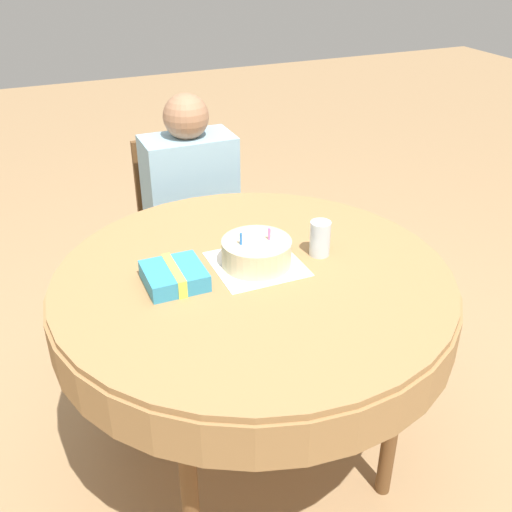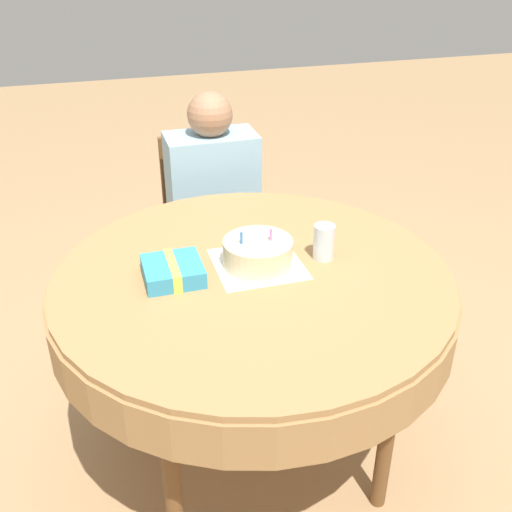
# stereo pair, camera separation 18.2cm
# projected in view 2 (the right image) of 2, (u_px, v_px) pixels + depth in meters

# --- Properties ---
(ground_plane) EXTENTS (12.00, 12.00, 0.00)m
(ground_plane) POSITION_uv_depth(u_px,v_px,m) (253.00, 449.00, 2.21)
(ground_plane) COLOR #A37F56
(dining_table) EXTENTS (1.24, 1.24, 0.76)m
(dining_table) POSITION_uv_depth(u_px,v_px,m) (253.00, 297.00, 1.87)
(dining_table) COLOR #9E7547
(dining_table) RESTS_ON ground_plane
(chair) EXTENTS (0.44, 0.44, 0.86)m
(chair) POSITION_uv_depth(u_px,v_px,m) (211.00, 224.00, 2.79)
(chair) COLOR brown
(chair) RESTS_ON ground_plane
(person) EXTENTS (0.39, 0.31, 1.10)m
(person) POSITION_uv_depth(u_px,v_px,m) (214.00, 194.00, 2.62)
(person) COLOR #9E7051
(person) RESTS_ON ground_plane
(napkin) EXTENTS (0.27, 0.27, 0.00)m
(napkin) POSITION_uv_depth(u_px,v_px,m) (258.00, 264.00, 1.87)
(napkin) COLOR white
(napkin) RESTS_ON dining_table
(birthday_cake) EXTENTS (0.22, 0.22, 0.12)m
(birthday_cake) POSITION_uv_depth(u_px,v_px,m) (258.00, 252.00, 1.85)
(birthday_cake) COLOR beige
(birthday_cake) RESTS_ON dining_table
(drinking_glass) EXTENTS (0.07, 0.07, 0.12)m
(drinking_glass) POSITION_uv_depth(u_px,v_px,m) (324.00, 242.00, 1.88)
(drinking_glass) COLOR silver
(drinking_glass) RESTS_ON dining_table
(gift_box) EXTENTS (0.17, 0.18, 0.06)m
(gift_box) POSITION_uv_depth(u_px,v_px,m) (173.00, 271.00, 1.79)
(gift_box) COLOR teal
(gift_box) RESTS_ON dining_table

